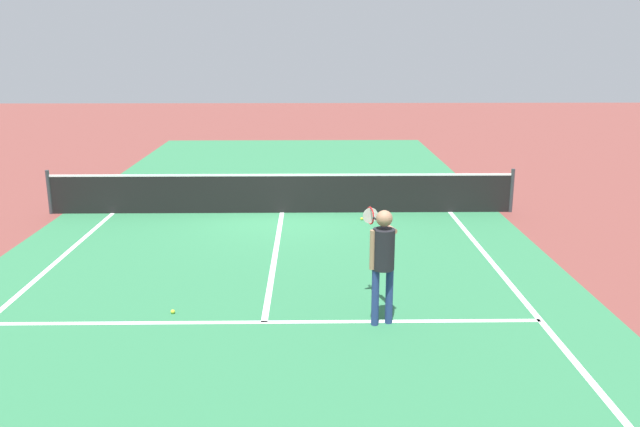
# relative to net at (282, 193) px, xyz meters

# --- Properties ---
(ground_plane) EXTENTS (60.00, 60.00, 0.00)m
(ground_plane) POSITION_rel_net_xyz_m (0.00, 0.00, -0.49)
(ground_plane) COLOR brown
(court_surface_inbounds) EXTENTS (10.62, 24.40, 0.00)m
(court_surface_inbounds) POSITION_rel_net_xyz_m (0.00, 0.00, -0.49)
(court_surface_inbounds) COLOR #2D7247
(court_surface_inbounds) RESTS_ON ground_plane
(line_sideline_right) EXTENTS (0.10, 11.89, 0.01)m
(line_sideline_right) POSITION_rel_net_xyz_m (4.11, -5.95, -0.49)
(line_sideline_right) COLOR white
(line_sideline_right) RESTS_ON ground_plane
(line_service_near) EXTENTS (8.22, 0.10, 0.01)m
(line_service_near) POSITION_rel_net_xyz_m (0.00, -6.40, -0.49)
(line_service_near) COLOR white
(line_service_near) RESTS_ON ground_plane
(line_center_service) EXTENTS (0.10, 6.40, 0.01)m
(line_center_service) POSITION_rel_net_xyz_m (0.00, -3.20, -0.49)
(line_center_service) COLOR white
(line_center_service) RESTS_ON ground_plane
(net) EXTENTS (11.27, 0.09, 1.07)m
(net) POSITION_rel_net_xyz_m (0.00, 0.00, 0.00)
(net) COLOR #33383D
(net) RESTS_ON ground_plane
(player_near) EXTENTS (0.43, 1.24, 1.72)m
(player_near) POSITION_rel_net_xyz_m (1.73, -6.45, 0.59)
(player_near) COLOR navy
(player_near) RESTS_ON ground_plane
(tennis_ball_near_net) EXTENTS (0.07, 0.07, 0.07)m
(tennis_ball_near_net) POSITION_rel_net_xyz_m (1.89, -0.71, -0.46)
(tennis_ball_near_net) COLOR #CCE033
(tennis_ball_near_net) RESTS_ON ground_plane
(tennis_ball_mid_court) EXTENTS (0.07, 0.07, 0.07)m
(tennis_ball_mid_court) POSITION_rel_net_xyz_m (-1.42, -6.06, -0.46)
(tennis_ball_mid_court) COLOR #CCE033
(tennis_ball_mid_court) RESTS_ON ground_plane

